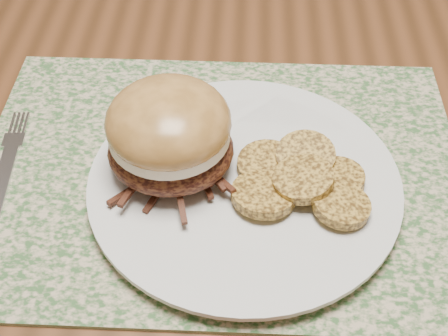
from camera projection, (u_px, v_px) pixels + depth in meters
The scene contains 6 objects.
dining_table at pixel (33, 181), 0.68m from camera, with size 1.50×0.90×0.75m.
placemat at pixel (220, 172), 0.58m from camera, with size 0.45×0.33×0.00m, color #385F31.
dinner_plate at pixel (244, 185), 0.55m from camera, with size 0.26×0.26×0.02m, color silver.
pork_sandwich at pixel (169, 134), 0.53m from camera, with size 0.12×0.11×0.08m.
roasted_potatoes at pixel (300, 179), 0.54m from camera, with size 0.14×0.12×0.03m.
fork at pixel (5, 173), 0.57m from camera, with size 0.03×0.17×0.00m.
Camera 1 is at (0.23, -0.45, 1.17)m, focal length 50.00 mm.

